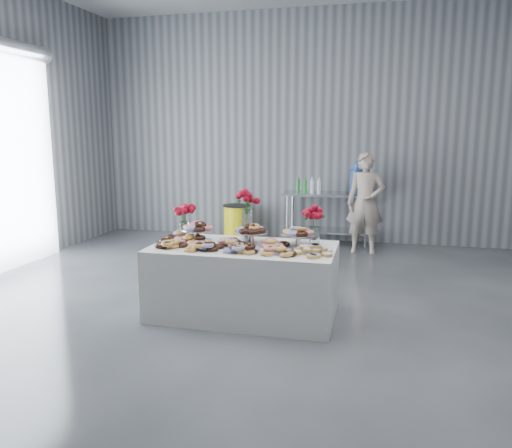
{
  "coord_description": "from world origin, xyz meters",
  "views": [
    {
      "loc": [
        1.12,
        -4.36,
        1.91
      ],
      "look_at": [
        -0.22,
        0.92,
        0.91
      ],
      "focal_mm": 35.0,
      "sensor_mm": 36.0,
      "label": 1
    }
  ],
  "objects_px": {
    "display_table": "(243,281)",
    "prep_table": "(327,209)",
    "water_jug": "(358,179)",
    "person": "(365,203)",
    "trash_barrel": "(237,222)"
  },
  "relations": [
    {
      "from": "water_jug",
      "to": "person",
      "type": "bearing_deg",
      "value": -70.85
    },
    {
      "from": "trash_barrel",
      "to": "prep_table",
      "type": "bearing_deg",
      "value": 0.0
    },
    {
      "from": "water_jug",
      "to": "person",
      "type": "xyz_separation_m",
      "value": [
        0.14,
        -0.41,
        -0.35
      ]
    },
    {
      "from": "prep_table",
      "to": "person",
      "type": "height_order",
      "value": "person"
    },
    {
      "from": "water_jug",
      "to": "display_table",
      "type": "bearing_deg",
      "value": -105.27
    },
    {
      "from": "person",
      "to": "water_jug",
      "type": "bearing_deg",
      "value": 109.07
    },
    {
      "from": "display_table",
      "to": "prep_table",
      "type": "bearing_deg",
      "value": 82.34
    },
    {
      "from": "water_jug",
      "to": "prep_table",
      "type": "bearing_deg",
      "value": 180.0
    },
    {
      "from": "person",
      "to": "trash_barrel",
      "type": "distance_m",
      "value": 2.35
    },
    {
      "from": "prep_table",
      "to": "trash_barrel",
      "type": "distance_m",
      "value": 1.65
    },
    {
      "from": "prep_table",
      "to": "water_jug",
      "type": "relative_size",
      "value": 2.71
    },
    {
      "from": "display_table",
      "to": "person",
      "type": "xyz_separation_m",
      "value": [
        1.13,
        3.2,
        0.43
      ]
    },
    {
      "from": "water_jug",
      "to": "person",
      "type": "height_order",
      "value": "person"
    },
    {
      "from": "display_table",
      "to": "water_jug",
      "type": "bearing_deg",
      "value": 74.73
    },
    {
      "from": "prep_table",
      "to": "trash_barrel",
      "type": "xyz_separation_m",
      "value": [
        -1.62,
        -0.0,
        -0.3
      ]
    }
  ]
}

